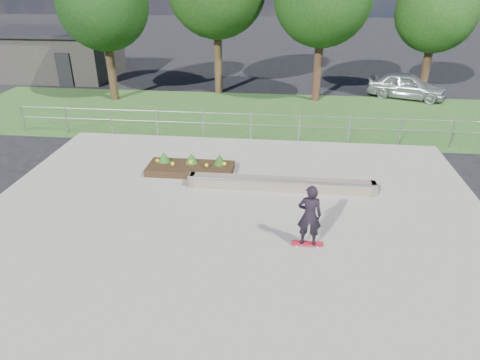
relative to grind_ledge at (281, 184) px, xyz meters
name	(u,v)px	position (x,y,z in m)	size (l,w,h in m)	color
ground	(226,242)	(-1.36, -3.03, -0.26)	(120.00, 120.00, 0.00)	black
grass_verge	(257,115)	(-1.36, 7.97, -0.25)	(30.00, 8.00, 0.02)	#2C5421
concrete_slab	(226,241)	(-1.36, -3.03, -0.23)	(15.00, 15.00, 0.06)	gray
fence	(251,123)	(-1.36, 4.47, 0.51)	(20.06, 0.06, 1.20)	#9C9FA5
building	(52,53)	(-15.36, 14.97, 1.25)	(8.40, 5.40, 3.00)	#282624
tree_far_left	(103,5)	(-9.36, 9.97, 4.59)	(4.55, 4.55, 7.15)	#302113
tree_far_right	(437,12)	(7.64, 12.47, 4.21)	(4.20, 4.20, 6.60)	black
grind_ledge	(281,184)	(0.00, 0.00, 0.00)	(6.00, 0.44, 0.43)	#6B5B4F
planter_bed	(191,167)	(-3.19, 1.06, -0.02)	(3.00, 1.20, 0.61)	black
skateboarder	(310,216)	(0.75, -3.06, 0.70)	(0.80, 0.41, 1.74)	silver
parked_car	(407,86)	(6.65, 11.97, 0.44)	(1.66, 4.13, 1.41)	#A4AAAE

